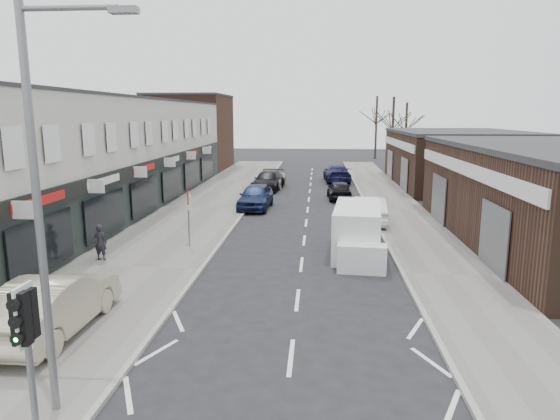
% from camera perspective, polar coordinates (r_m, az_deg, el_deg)
% --- Properties ---
extents(ground, '(160.00, 160.00, 0.00)m').
position_cam_1_polar(ground, '(11.51, 0.69, -21.03)').
color(ground, black).
rests_on(ground, ground).
extents(pavement_left, '(5.50, 64.00, 0.12)m').
position_cam_1_polar(pavement_left, '(33.14, -8.57, 0.30)').
color(pavement_left, slate).
rests_on(pavement_left, ground).
extents(pavement_right, '(3.50, 64.00, 0.12)m').
position_cam_1_polar(pavement_right, '(32.72, 13.30, -0.01)').
color(pavement_right, slate).
rests_on(pavement_right, ground).
extents(shop_terrace_left, '(8.00, 41.00, 7.10)m').
position_cam_1_polar(shop_terrace_left, '(32.57, -21.46, 5.68)').
color(shop_terrace_left, beige).
rests_on(shop_terrace_left, ground).
extents(brick_block_far, '(8.00, 10.00, 8.00)m').
position_cam_1_polar(brick_block_far, '(56.58, -10.23, 8.62)').
color(brick_block_far, '#44271D').
rests_on(brick_block_far, ground).
extents(right_unit_far, '(10.00, 16.00, 4.50)m').
position_cam_1_polar(right_unit_far, '(45.50, 19.56, 5.44)').
color(right_unit_far, '#3C261B').
rests_on(right_unit_far, ground).
extents(tree_far_a, '(3.60, 3.60, 8.00)m').
position_cam_1_polar(tree_far_a, '(58.67, 12.58, 4.69)').
color(tree_far_a, '#382D26').
rests_on(tree_far_a, ground).
extents(tree_far_b, '(3.60, 3.60, 7.50)m').
position_cam_1_polar(tree_far_b, '(64.96, 14.03, 5.20)').
color(tree_far_b, '#382D26').
rests_on(tree_far_b, ground).
extents(tree_far_c, '(3.60, 3.60, 8.50)m').
position_cam_1_polar(tree_far_c, '(70.46, 10.80, 5.76)').
color(tree_far_c, '#382D26').
rests_on(tree_far_c, ground).
extents(traffic_light, '(0.28, 0.60, 3.10)m').
position_cam_1_polar(traffic_light, '(9.92, -27.05, -12.09)').
color(traffic_light, slate).
rests_on(traffic_light, pavement_left).
extents(street_lamp, '(2.23, 0.22, 8.00)m').
position_cam_1_polar(street_lamp, '(10.42, -25.25, 1.75)').
color(street_lamp, slate).
rests_on(street_lamp, pavement_left).
extents(warning_sign, '(0.12, 0.80, 2.70)m').
position_cam_1_polar(warning_sign, '(22.83, -10.37, 0.92)').
color(warning_sign, slate).
rests_on(warning_sign, pavement_left).
extents(white_van, '(2.38, 5.67, 2.14)m').
position_cam_1_polar(white_van, '(22.09, 8.82, -2.51)').
color(white_van, white).
rests_on(white_van, ground).
extents(sedan_on_pavement, '(1.82, 5.01, 1.64)m').
position_cam_1_polar(sedan_on_pavement, '(15.34, -24.39, -9.72)').
color(sedan_on_pavement, '#ABA489').
rests_on(sedan_on_pavement, pavement_left).
extents(pedestrian, '(0.61, 0.45, 1.51)m').
position_cam_1_polar(pedestrian, '(21.96, -19.84, -3.48)').
color(pedestrian, black).
rests_on(pedestrian, pavement_left).
extents(parked_car_left_a, '(2.15, 4.85, 1.62)m').
position_cam_1_polar(parked_car_left_a, '(32.53, -2.80, 1.55)').
color(parked_car_left_a, '#151E41').
rests_on(parked_car_left_a, ground).
extents(parked_car_left_b, '(2.57, 5.38, 1.51)m').
position_cam_1_polar(parked_car_left_b, '(40.68, -1.36, 3.37)').
color(parked_car_left_b, black).
rests_on(parked_car_left_b, ground).
extents(parked_car_left_c, '(2.48, 4.96, 1.35)m').
position_cam_1_polar(parked_car_left_c, '(42.06, -1.17, 3.51)').
color(parked_car_left_c, '#C1B59A').
rests_on(parked_car_left_c, ground).
extents(parked_car_right_a, '(1.70, 4.73, 1.55)m').
position_cam_1_polar(parked_car_right_a, '(28.52, 10.07, -0.00)').
color(parked_car_right_a, silver).
rests_on(parked_car_right_a, ground).
extents(parked_car_right_b, '(1.78, 4.05, 1.35)m').
position_cam_1_polar(parked_car_right_b, '(36.38, 6.80, 2.27)').
color(parked_car_right_b, black).
rests_on(parked_car_right_b, ground).
extents(parked_car_right_c, '(2.55, 5.58, 1.58)m').
position_cam_1_polar(parked_car_right_c, '(45.83, 6.53, 4.20)').
color(parked_car_right_c, '#13123A').
rests_on(parked_car_right_c, ground).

